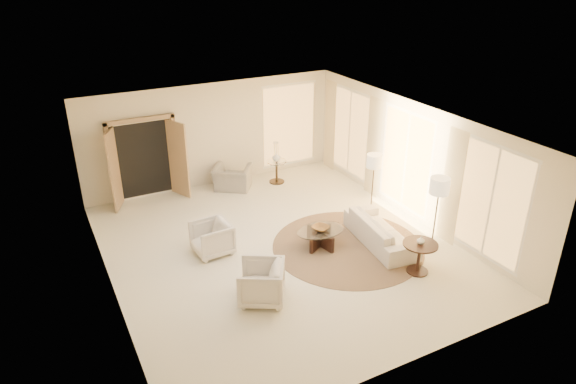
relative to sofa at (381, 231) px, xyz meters
name	(u,v)px	position (x,y,z in m)	size (l,w,h in m)	color
room	(280,190)	(-2.06, 0.82, 1.10)	(7.04, 8.04, 2.83)	silver
windows_right	(408,162)	(1.39, 0.92, 1.05)	(0.10, 6.40, 2.40)	#FFBF66
window_back_corner	(289,125)	(0.24, 4.77, 1.05)	(1.70, 0.10, 2.40)	#FFBF66
curtains_right	(383,152)	(1.34, 1.82, 1.00)	(0.06, 5.20, 2.60)	beige
french_doors	(145,161)	(-3.96, 4.64, 0.77)	(1.95, 0.66, 2.16)	#A5845A
area_rug	(348,246)	(-0.73, 0.19, -0.30)	(3.29, 3.29, 0.01)	#412D1F
sofa	(381,231)	(0.00, 0.00, 0.00)	(2.06, 0.81, 0.60)	silver
armchair_left	(212,237)	(-3.43, 1.33, 0.09)	(0.76, 0.71, 0.78)	silver
armchair_right	(261,281)	(-3.19, -0.65, 0.11)	(0.80, 0.75, 0.83)	silver
accent_chair	(232,174)	(-1.79, 4.22, 0.12)	(0.97, 0.63, 0.85)	gray
coffee_table	(320,236)	(-1.24, 0.50, -0.05)	(1.45, 1.45, 0.40)	black
end_table	(419,253)	(-0.03, -1.27, 0.15)	(0.69, 0.69, 0.66)	black
side_table	(277,169)	(-0.54, 4.05, 0.08)	(0.55, 0.55, 0.64)	#32281C
floor_lamp_near	(374,164)	(0.70, 1.31, 0.99)	(0.37, 0.37, 1.52)	#32281C
floor_lamp_far	(439,189)	(0.84, -0.72, 1.12)	(0.41, 0.41, 1.67)	#32281C
bowl	(321,228)	(-1.24, 0.50, 0.14)	(0.36, 0.36, 0.09)	brown
end_vase	(421,240)	(-0.03, -1.27, 0.43)	(0.16, 0.16, 0.16)	white
side_vase	(277,157)	(-0.54, 4.05, 0.46)	(0.24, 0.24, 0.25)	white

